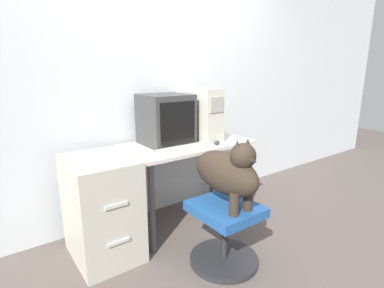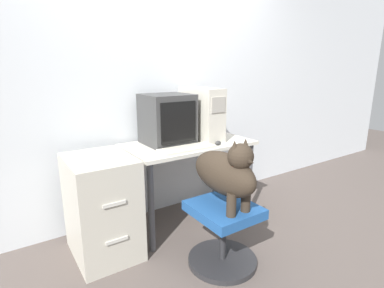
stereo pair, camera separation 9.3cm
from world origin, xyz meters
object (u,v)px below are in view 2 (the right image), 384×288
at_px(pc_tower, 201,114).
at_px(keyboard, 187,149).
at_px(crt_monitor, 167,119).
at_px(filing_cabinet, 102,206).
at_px(dog, 226,172).
at_px(office_chair, 223,232).

xyz_separation_m(pc_tower, keyboard, (-0.33, -0.27, -0.23)).
height_order(crt_monitor, pc_tower, pc_tower).
xyz_separation_m(pc_tower, filing_cabinet, (-1.02, -0.13, -0.61)).
relative_size(crt_monitor, dog, 0.73).
bearing_deg(keyboard, office_chair, -90.64).
xyz_separation_m(office_chair, dog, (0.00, -0.01, 0.47)).
xyz_separation_m(crt_monitor, dog, (0.01, -0.79, -0.26)).
height_order(pc_tower, keyboard, pc_tower).
xyz_separation_m(crt_monitor, keyboard, (0.02, -0.29, -0.20)).
bearing_deg(office_chair, keyboard, 89.36).
bearing_deg(keyboard, filing_cabinet, 169.00).
distance_m(keyboard, dog, 0.50).
bearing_deg(keyboard, dog, -90.62).
bearing_deg(office_chair, crt_monitor, 90.91).
relative_size(pc_tower, office_chair, 0.98).
distance_m(crt_monitor, keyboard, 0.36).
height_order(pc_tower, dog, pc_tower).
bearing_deg(pc_tower, crt_monitor, 175.81).
bearing_deg(office_chair, filing_cabinet, 137.73).
bearing_deg(crt_monitor, pc_tower, -4.19).
height_order(crt_monitor, keyboard, crt_monitor).
distance_m(office_chair, filing_cabinet, 0.93).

